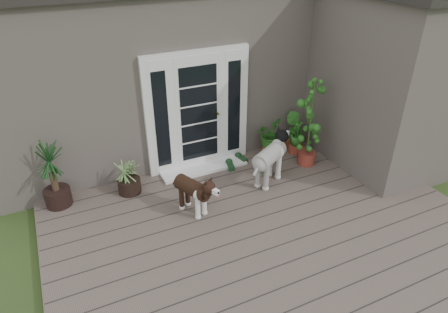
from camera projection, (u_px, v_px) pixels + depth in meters
name	position (u px, v px, depth m)	size (l,w,h in m)	color
deck	(269.00, 234.00, 5.88)	(6.20, 4.60, 0.12)	#6B5B4C
house_main	(170.00, 59.00, 8.46)	(7.40, 4.00, 3.10)	#665E54
house_wing	(383.00, 85.00, 7.07)	(1.60, 2.40, 3.10)	#665E54
door_unit	(198.00, 111.00, 6.96)	(1.90, 0.14, 2.15)	white
door_step	(204.00, 168.00, 7.33)	(1.60, 0.40, 0.05)	white
brindle_dog	(193.00, 194.00, 6.08)	(0.34, 0.79, 0.65)	#331E12
white_dog	(269.00, 163.00, 6.77)	(0.40, 0.94, 0.78)	silver
spider_plant	(128.00, 175.00, 6.55)	(0.63, 0.63, 0.67)	#7E8E57
yucca	(52.00, 175.00, 6.13)	(0.78, 0.78, 1.12)	black
herb_a	(268.00, 139.00, 7.69)	(0.49, 0.49, 0.63)	#2E651D
herb_b	(293.00, 136.00, 7.92)	(0.36, 0.36, 0.54)	#1B5F1B
herb_c	(297.00, 140.00, 7.77)	(0.34, 0.34, 0.53)	#295819
sapling	(310.00, 122.00, 7.10)	(0.50, 0.50, 1.70)	#16501C
clog_left	(241.00, 158.00, 7.59)	(0.16, 0.33, 0.10)	black
clog_right	(230.00, 165.00, 7.37)	(0.16, 0.34, 0.10)	#16371B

